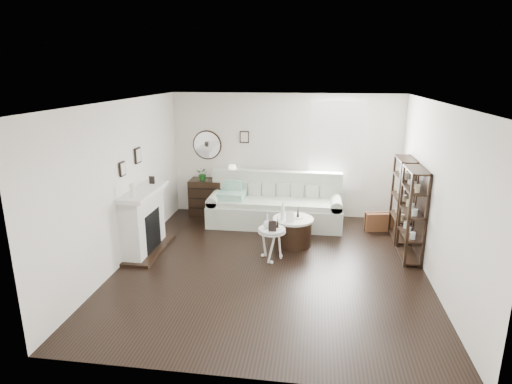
# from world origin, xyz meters

# --- Properties ---
(room) EXTENTS (5.50, 5.50, 5.50)m
(room) POSITION_xyz_m (0.73, 2.70, 1.60)
(room) COLOR black
(room) RESTS_ON ground
(fireplace) EXTENTS (0.50, 1.40, 1.84)m
(fireplace) POSITION_xyz_m (-2.32, 0.30, 0.54)
(fireplace) COLOR silver
(fireplace) RESTS_ON ground
(shelf_unit_far) EXTENTS (0.30, 0.80, 1.60)m
(shelf_unit_far) POSITION_xyz_m (2.33, 1.55, 0.80)
(shelf_unit_far) COLOR black
(shelf_unit_far) RESTS_ON ground
(shelf_unit_near) EXTENTS (0.30, 0.80, 1.60)m
(shelf_unit_near) POSITION_xyz_m (2.33, 0.65, 0.80)
(shelf_unit_near) COLOR black
(shelf_unit_near) RESTS_ON ground
(sofa) EXTENTS (2.78, 0.96, 1.08)m
(sofa) POSITION_xyz_m (-0.14, 2.09, 0.36)
(sofa) COLOR #B4BEAA
(sofa) RESTS_ON ground
(quilt) EXTENTS (0.58, 0.48, 0.14)m
(quilt) POSITION_xyz_m (-1.05, 1.95, 0.63)
(quilt) COLOR #248558
(quilt) RESTS_ON sofa
(suitcase) EXTENTS (0.59, 0.29, 0.37)m
(suitcase) POSITION_xyz_m (2.00, 1.97, 0.19)
(suitcase) COLOR brown
(suitcase) RESTS_ON ground
(dresser) EXTENTS (1.22, 0.52, 0.81)m
(dresser) POSITION_xyz_m (-1.48, 2.47, 0.41)
(dresser) COLOR black
(dresser) RESTS_ON ground
(table_lamp) EXTENTS (0.26, 0.26, 0.35)m
(table_lamp) POSITION_xyz_m (-1.13, 2.47, 0.99)
(table_lamp) COLOR white
(table_lamp) RESTS_ON dresser
(potted_plant) EXTENTS (0.30, 0.28, 0.29)m
(potted_plant) POSITION_xyz_m (-1.79, 2.42, 0.96)
(potted_plant) COLOR #19571B
(potted_plant) RESTS_ON dresser
(drum_table) EXTENTS (0.75, 0.75, 0.52)m
(drum_table) POSITION_xyz_m (0.30, 0.97, 0.27)
(drum_table) COLOR black
(drum_table) RESTS_ON ground
(pedestal_table) EXTENTS (0.47, 0.47, 0.57)m
(pedestal_table) POSITION_xyz_m (-0.02, 0.26, 0.52)
(pedestal_table) COLOR white
(pedestal_table) RESTS_ON ground
(eiffel_drum) EXTENTS (0.13, 0.13, 0.20)m
(eiffel_drum) POSITION_xyz_m (0.38, 1.02, 0.62)
(eiffel_drum) COLOR black
(eiffel_drum) RESTS_ON drum_table
(bottle_drum) EXTENTS (0.08, 0.08, 0.32)m
(bottle_drum) POSITION_xyz_m (0.11, 0.89, 0.68)
(bottle_drum) COLOR silver
(bottle_drum) RESTS_ON drum_table
(card_frame_drum) EXTENTS (0.16, 0.10, 0.20)m
(card_frame_drum) POSITION_xyz_m (0.25, 0.78, 0.62)
(card_frame_drum) COLOR white
(card_frame_drum) RESTS_ON drum_table
(eiffel_ped) EXTENTS (0.12, 0.12, 0.19)m
(eiffel_ped) POSITION_xyz_m (0.07, 0.29, 0.66)
(eiffel_ped) COLOR black
(eiffel_ped) RESTS_ON pedestal_table
(flask_ped) EXTENTS (0.14, 0.14, 0.25)m
(flask_ped) POSITION_xyz_m (-0.10, 0.28, 0.70)
(flask_ped) COLOR silver
(flask_ped) RESTS_ON pedestal_table
(card_frame_ped) EXTENTS (0.14, 0.07, 0.18)m
(card_frame_ped) POSITION_xyz_m (-0.00, 0.13, 0.66)
(card_frame_ped) COLOR black
(card_frame_ped) RESTS_ON pedestal_table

